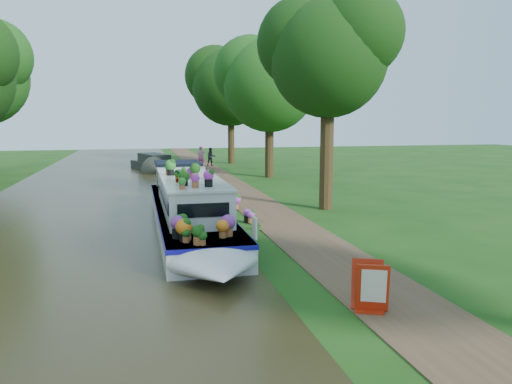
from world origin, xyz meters
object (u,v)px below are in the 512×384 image
object	(u,v)px
pedestrian_pink	(201,157)
pedestrian_dark	(211,157)
plant_boat	(190,207)
second_boat	(154,164)
sandwich_board	(370,289)

from	to	relation	value
pedestrian_pink	pedestrian_dark	bearing A→B (deg)	20.85
plant_boat	second_boat	bearing A→B (deg)	91.34
second_boat	pedestrian_pink	size ratio (longest dim) A/B	4.13
plant_boat	pedestrian_pink	bearing A→B (deg)	82.00
pedestrian_pink	pedestrian_dark	size ratio (longest dim) A/B	1.10
second_boat	pedestrian_dark	distance (m)	5.25
sandwich_board	pedestrian_pink	xyz separation A→B (m)	(0.57, 31.19, 0.37)
sandwich_board	pedestrian_dark	xyz separation A→B (m)	(1.45, 31.77, 0.29)
pedestrian_pink	pedestrian_dark	distance (m)	1.05
second_boat	sandwich_board	xyz separation A→B (m)	(3.20, -29.35, -0.02)
second_boat	sandwich_board	world-z (taller)	second_boat
sandwich_board	pedestrian_dark	world-z (taller)	pedestrian_dark
sandwich_board	pedestrian_pink	bearing A→B (deg)	113.11
second_boat	pedestrian_dark	xyz separation A→B (m)	(4.65, 2.42, 0.27)
second_boat	pedestrian_pink	bearing A→B (deg)	7.63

